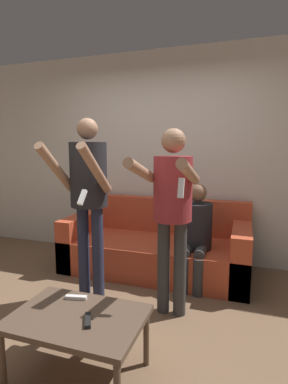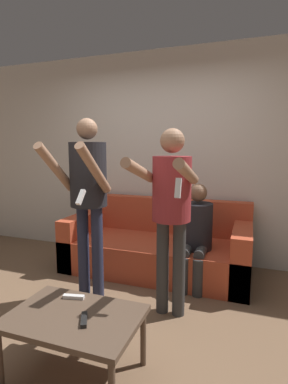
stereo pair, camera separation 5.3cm
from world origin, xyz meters
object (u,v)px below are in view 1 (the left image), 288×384
object	(u,v)px
couch	(156,248)
remote_far	(76,297)
person_standing_right	(172,201)
person_standing_left	(88,188)
person_seated	(196,231)
coffee_table	(77,322)
remote_near	(88,320)

from	to	relation	value
couch	remote_far	xyz separation A→B (m)	(-0.10, -1.65, 0.17)
couch	person_standing_right	xyz separation A→B (m)	(0.40, -0.92, 0.75)
person_standing_left	remote_far	xyz separation A→B (m)	(0.30, -0.74, -0.66)
couch	person_seated	size ratio (longest dim) A/B	1.97
couch	coffee_table	size ratio (longest dim) A/B	2.57
person_seated	remote_far	bearing A→B (deg)	-113.24
person_standing_left	person_seated	distance (m)	1.24
person_standing_right	person_seated	bearing A→B (deg)	81.16
person_seated	remote_near	distance (m)	1.69
person_seated	couch	bearing A→B (deg)	155.04
person_standing_left	coffee_table	xyz separation A→B (m)	(0.42, -0.92, -0.72)
person_seated	coffee_table	world-z (taller)	person_seated
person_standing_right	coffee_table	distance (m)	1.18
coffee_table	remote_near	bearing A→B (deg)	-22.78
coffee_table	remote_far	world-z (taller)	remote_far
person_standing_right	couch	bearing A→B (deg)	113.56
couch	person_standing_right	size ratio (longest dim) A/B	1.32
remote_far	person_seated	bearing A→B (deg)	66.76
person_standing_left	person_seated	world-z (taller)	person_standing_left
person_standing_right	remote_near	xyz separation A→B (m)	(-0.29, -0.96, -0.59)
person_seated	remote_far	size ratio (longest dim) A/B	7.09
person_standing_right	remote_near	world-z (taller)	person_standing_right
couch	person_standing_right	distance (m)	1.26
person_standing_right	coffee_table	xyz separation A→B (m)	(-0.39, -0.91, -0.64)
couch	person_seated	bearing A→B (deg)	-24.96
person_standing_left	person_seated	bearing A→B (deg)	36.76
couch	remote_far	size ratio (longest dim) A/B	13.96
coffee_table	couch	bearing A→B (deg)	90.47
person_seated	coffee_table	xyz separation A→B (m)	(-0.49, -1.60, -0.21)
couch	person_standing_left	distance (m)	1.30
person_standing_right	remote_near	distance (m)	1.16
person_seated	remote_near	bearing A→B (deg)	-103.48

